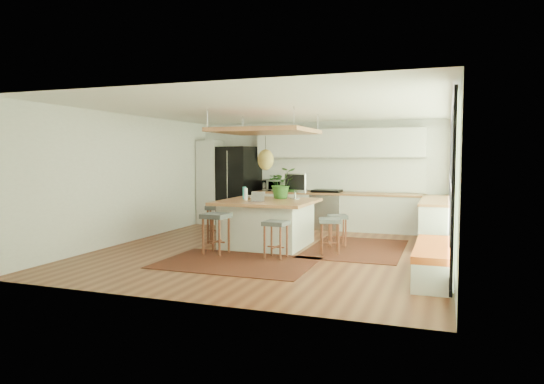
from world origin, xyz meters
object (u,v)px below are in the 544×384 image
at_px(stool_near_right, 276,239).
at_px(laptop, 256,196).
at_px(fridge, 238,190).
at_px(island_plant, 282,187).
at_px(island, 267,223).
at_px(microwave, 273,184).
at_px(stool_near_left, 216,235).
at_px(stool_right_back, 337,229).
at_px(monitor, 295,187).
at_px(stool_right_front, 330,235).
at_px(stool_left_side, 218,225).

bearing_deg(stool_near_right, laptop, 132.06).
bearing_deg(fridge, island_plant, -32.77).
xyz_separation_m(island, microwave, (-0.84, 2.68, 0.64)).
distance_m(stool_near_left, stool_right_back, 2.50).
relative_size(laptop, microwave, 0.57).
bearing_deg(stool_right_back, monitor, 175.74).
xyz_separation_m(island, stool_right_back, (1.36, 0.40, -0.11)).
distance_m(stool_near_left, monitor, 2.10).
xyz_separation_m(stool_right_front, microwave, (-2.23, 3.09, 0.75)).
bearing_deg(fridge, stool_right_back, -20.17).
bearing_deg(stool_near_left, laptop, 56.35).
height_order(fridge, stool_left_side, fridge).
xyz_separation_m(fridge, stool_right_front, (3.22, -3.09, -0.57)).
xyz_separation_m(stool_right_back, island_plant, (-1.21, 0.07, 0.83)).
height_order(stool_near_right, island_plant, island_plant).
distance_m(fridge, monitor, 3.19).
distance_m(stool_right_front, monitor, 1.54).
height_order(island, island_plant, island_plant).
height_order(island, laptop, laptop).
distance_m(stool_near_right, monitor, 1.83).
relative_size(stool_left_side, monitor, 1.35).
bearing_deg(microwave, stool_left_side, -111.69).
bearing_deg(fridge, stool_near_left, -56.60).
height_order(stool_near_left, microwave, microwave).
relative_size(stool_near_left, stool_right_back, 1.19).
bearing_deg(island, fridge, 124.31).
xyz_separation_m(island, island_plant, (0.15, 0.47, 0.72)).
relative_size(monitor, island_plant, 0.90).
distance_m(stool_near_right, stool_right_back, 1.73).
xyz_separation_m(stool_right_back, stool_left_side, (-2.50, -0.37, 0.00)).
distance_m(stool_right_back, monitor, 1.24).
xyz_separation_m(island, stool_right_front, (1.39, -0.41, -0.11)).
bearing_deg(island_plant, island, -107.59).
relative_size(fridge, island_plant, 3.19).
bearing_deg(monitor, stool_left_side, -139.24).
relative_size(stool_right_back, stool_left_side, 0.81).
bearing_deg(stool_left_side, fridge, 104.72).
bearing_deg(stool_near_left, microwave, 93.85).
relative_size(stool_near_left, stool_right_front, 1.15).
bearing_deg(microwave, stool_right_front, -69.53).
bearing_deg(island, laptop, -101.23).
relative_size(fridge, laptop, 6.92).
distance_m(stool_right_front, microwave, 3.88).
relative_size(monitor, microwave, 1.11).
xyz_separation_m(island, stool_left_side, (-1.13, 0.03, -0.11)).
xyz_separation_m(island, laptop, (-0.08, -0.41, 0.58)).
xyz_separation_m(stool_near_right, monitor, (-0.14, 1.62, 0.83)).
relative_size(stool_near_right, island_plant, 1.03).
distance_m(stool_right_front, laptop, 1.63).
distance_m(fridge, island_plant, 2.99).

